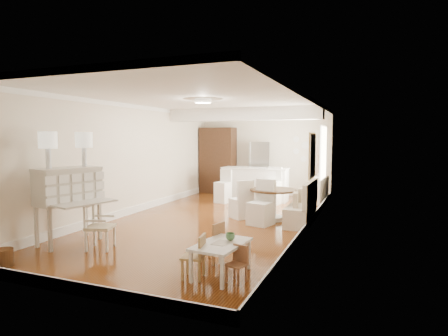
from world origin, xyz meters
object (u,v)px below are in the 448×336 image
Objects in this scene: kids_table at (221,259)px; slip_chair_near at (261,202)px; gustavian_armchair at (100,226)px; dining_table at (273,205)px; breakfast_counter at (255,184)px; sideboard at (318,190)px; secretary_bureau at (69,206)px; bar_stool_left at (223,186)px; kids_chair_b at (211,242)px; fridge at (270,169)px; kids_chair_a at (193,256)px; pantry_cabinet at (218,160)px; kids_chair_c at (236,264)px; wicker_basket at (4,258)px; slip_chair_far at (241,199)px; bar_stool_right at (272,186)px.

slip_chair_near reaches higher than kids_table.
dining_table is at bearing -51.97° from gustavian_armchair.
breakfast_counter is 1.92m from sideboard.
breakfast_counter reaches higher than kids_table.
secretary_bureau reaches higher than slip_chair_near.
bar_stool_left reaches higher than gustavian_armchair.
fridge is at bearing -161.77° from kids_chair_b.
sideboard is (0.80, 6.76, 0.09)m from kids_chair_a.
pantry_cabinet is 3.78m from sideboard.
kids_chair_c is 3.94m from dining_table.
wicker_basket is at bearing -106.14° from sideboard.
bar_stool_left reaches higher than wicker_basket.
pantry_cabinet reaches higher than gustavian_armchair.
secretary_bureau is at bearing -107.16° from breakfast_counter.
secretary_bureau is 3.02m from kids_chair_a.
slip_chair_far is 0.41× the size of pantry_cabinet.
slip_chair_far is 2.14m from bar_stool_right.
dining_table is 0.61× the size of fridge.
pantry_cabinet is (-2.93, 3.63, 0.78)m from dining_table.
pantry_cabinet reaches higher than kids_chair_a.
gustavian_armchair reaches higher than kids_chair_a.
pantry_cabinet is 1.28× the size of fridge.
kids_chair_c is at bearing -29.24° from kids_table.
kids_chair_b is at bearing 49.14° from slip_chair_far.
bar_stool_right is at bearing 113.20° from slip_chair_near.
gustavian_armchair is at bearing -100.03° from fridge.
secretary_bureau is 3.60m from kids_chair_c.
fridge is at bearing -28.07° from gustavian_armchair.
breakfast_counter is (-1.71, 6.46, 0.26)m from kids_chair_c.
kids_chair_c is 0.28× the size of fridge.
slip_chair_near is (2.11, 2.81, 0.10)m from gustavian_armchair.
wicker_basket is at bearing -53.54° from kids_chair_b.
gustavian_armchair is 0.82× the size of bar_stool_left.
secretary_bureau is at bearing -105.98° from bar_stool_right.
wicker_basket is at bearing -87.51° from kids_chair_a.
dining_table is 0.58m from slip_chair_near.
pantry_cabinet reaches higher than bar_stool_left.
secretary_bureau reaches higher than kids_chair_a.
breakfast_counter is at bearing 123.67° from slip_chair_near.
secretary_bureau is at bearing -111.07° from sideboard.
slip_chair_far is 0.86× the size of bar_stool_right.
sideboard is (0.47, 6.52, 0.16)m from kids_table.
wicker_basket is at bearing -85.34° from bar_stool_left.
kids_chair_a is at bearing -83.21° from fridge.
slip_chair_far is at bearing -41.70° from gustavian_armchair.
kids_chair_b is (-0.36, 0.48, 0.09)m from kids_table.
kids_chair_c is 0.54× the size of slip_chair_far.
bar_stool_right is at bearing -141.32° from sideboard.
kids_chair_a is 6.81m from sideboard.
secretary_bureau is 0.79× the size of fridge.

